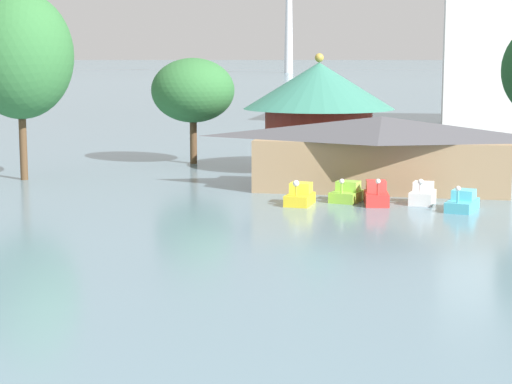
{
  "coord_description": "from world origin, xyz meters",
  "views": [
    {
      "loc": [
        15.83,
        -20.99,
        9.31
      ],
      "look_at": [
        7.3,
        23.85,
        2.33
      ],
      "focal_mm": 64.68,
      "sensor_mm": 36.0,
      "label": 1
    }
  ],
  "objects_px": {
    "pedal_boat_white": "(423,195)",
    "boathouse": "(381,152)",
    "pedal_boat_red": "(376,195)",
    "shoreline_tree_tall_left": "(20,55)",
    "pedal_boat_cyan": "(462,202)",
    "pedal_boat_yellow": "(300,196)",
    "shoreline_tree_mid": "(193,91)",
    "green_roof_pavilion": "(319,108)",
    "pedal_boat_lime": "(347,193)"
  },
  "relations": [
    {
      "from": "pedal_boat_red",
      "to": "pedal_boat_yellow",
      "type": "bearing_deg",
      "value": -85.68
    },
    {
      "from": "shoreline_tree_mid",
      "to": "pedal_boat_cyan",
      "type": "bearing_deg",
      "value": -41.9
    },
    {
      "from": "pedal_boat_cyan",
      "to": "green_roof_pavilion",
      "type": "height_order",
      "value": "green_roof_pavilion"
    },
    {
      "from": "pedal_boat_lime",
      "to": "pedal_boat_white",
      "type": "relative_size",
      "value": 1.06
    },
    {
      "from": "pedal_boat_lime",
      "to": "pedal_boat_red",
      "type": "xyz_separation_m",
      "value": [
        1.88,
        -0.8,
        0.07
      ]
    },
    {
      "from": "green_roof_pavilion",
      "to": "shoreline_tree_mid",
      "type": "bearing_deg",
      "value": 166.28
    },
    {
      "from": "pedal_boat_lime",
      "to": "shoreline_tree_tall_left",
      "type": "height_order",
      "value": "shoreline_tree_tall_left"
    },
    {
      "from": "pedal_boat_yellow",
      "to": "pedal_boat_cyan",
      "type": "height_order",
      "value": "pedal_boat_yellow"
    },
    {
      "from": "pedal_boat_lime",
      "to": "green_roof_pavilion",
      "type": "relative_size",
      "value": 0.22
    },
    {
      "from": "pedal_boat_white",
      "to": "boathouse",
      "type": "distance_m",
      "value": 6.18
    },
    {
      "from": "boathouse",
      "to": "shoreline_tree_tall_left",
      "type": "bearing_deg",
      "value": 179.21
    },
    {
      "from": "green_roof_pavilion",
      "to": "shoreline_tree_tall_left",
      "type": "xyz_separation_m",
      "value": [
        -20.53,
        -9.19,
        4.07
      ]
    },
    {
      "from": "shoreline_tree_tall_left",
      "to": "pedal_boat_lime",
      "type": "bearing_deg",
      "value": -12.73
    },
    {
      "from": "pedal_boat_yellow",
      "to": "pedal_boat_white",
      "type": "xyz_separation_m",
      "value": [
        7.39,
        1.8,
        0.01
      ]
    },
    {
      "from": "boathouse",
      "to": "pedal_boat_yellow",
      "type": "bearing_deg",
      "value": -123.38
    },
    {
      "from": "pedal_boat_white",
      "to": "green_roof_pavilion",
      "type": "distance_m",
      "value": 17.36
    },
    {
      "from": "pedal_boat_yellow",
      "to": "shoreline_tree_mid",
      "type": "distance_m",
      "value": 23.04
    },
    {
      "from": "pedal_boat_lime",
      "to": "pedal_boat_red",
      "type": "relative_size",
      "value": 0.94
    },
    {
      "from": "pedal_boat_white",
      "to": "shoreline_tree_tall_left",
      "type": "distance_m",
      "value": 30.51
    },
    {
      "from": "boathouse",
      "to": "green_roof_pavilion",
      "type": "xyz_separation_m",
      "value": [
        -5.4,
        9.54,
        2.34
      ]
    },
    {
      "from": "pedal_boat_yellow",
      "to": "shoreline_tree_mid",
      "type": "bearing_deg",
      "value": -142.83
    },
    {
      "from": "pedal_boat_red",
      "to": "boathouse",
      "type": "height_order",
      "value": "boathouse"
    },
    {
      "from": "pedal_boat_cyan",
      "to": "green_roof_pavilion",
      "type": "bearing_deg",
      "value": -132.93
    },
    {
      "from": "pedal_boat_lime",
      "to": "pedal_boat_cyan",
      "type": "distance_m",
      "value": 7.28
    },
    {
      "from": "pedal_boat_yellow",
      "to": "pedal_boat_red",
      "type": "xyz_separation_m",
      "value": [
        4.6,
        0.98,
        0.04
      ]
    },
    {
      "from": "pedal_boat_lime",
      "to": "pedal_boat_red",
      "type": "height_order",
      "value": "pedal_boat_red"
    },
    {
      "from": "green_roof_pavilion",
      "to": "pedal_boat_white",
      "type": "bearing_deg",
      "value": -60.5
    },
    {
      "from": "pedal_boat_lime",
      "to": "pedal_boat_white",
      "type": "xyz_separation_m",
      "value": [
        4.67,
        0.02,
        0.05
      ]
    },
    {
      "from": "shoreline_tree_mid",
      "to": "pedal_boat_white",
      "type": "bearing_deg",
      "value": -42.12
    },
    {
      "from": "pedal_boat_cyan",
      "to": "shoreline_tree_mid",
      "type": "xyz_separation_m",
      "value": [
        -21.43,
        19.23,
        5.62
      ]
    },
    {
      "from": "pedal_boat_red",
      "to": "pedal_boat_cyan",
      "type": "bearing_deg",
      "value": 69.66
    },
    {
      "from": "pedal_boat_red",
      "to": "shoreline_tree_tall_left",
      "type": "relative_size",
      "value": 0.2
    },
    {
      "from": "pedal_boat_yellow",
      "to": "shoreline_tree_tall_left",
      "type": "bearing_deg",
      "value": -103.02
    },
    {
      "from": "shoreline_tree_mid",
      "to": "green_roof_pavilion",
      "type": "bearing_deg",
      "value": -13.72
    },
    {
      "from": "pedal_boat_red",
      "to": "boathouse",
      "type": "relative_size",
      "value": 0.15
    },
    {
      "from": "pedal_boat_lime",
      "to": "shoreline_tree_tall_left",
      "type": "xyz_separation_m",
      "value": [
        -24.13,
        5.45,
        8.52
      ]
    },
    {
      "from": "pedal_boat_red",
      "to": "green_roof_pavilion",
      "type": "height_order",
      "value": "green_roof_pavilion"
    },
    {
      "from": "pedal_boat_cyan",
      "to": "pedal_boat_white",
      "type": "bearing_deg",
      "value": -115.65
    },
    {
      "from": "pedal_boat_yellow",
      "to": "pedal_boat_white",
      "type": "relative_size",
      "value": 1.03
    },
    {
      "from": "pedal_boat_cyan",
      "to": "boathouse",
      "type": "distance_m",
      "value": 9.03
    },
    {
      "from": "green_roof_pavilion",
      "to": "shoreline_tree_tall_left",
      "type": "bearing_deg",
      "value": -155.9
    },
    {
      "from": "pedal_boat_red",
      "to": "pedal_boat_white",
      "type": "bearing_deg",
      "value": 98.73
    },
    {
      "from": "pedal_boat_lime",
      "to": "pedal_boat_white",
      "type": "height_order",
      "value": "pedal_boat_white"
    },
    {
      "from": "boathouse",
      "to": "pedal_boat_red",
      "type": "bearing_deg",
      "value": -89.33
    },
    {
      "from": "green_roof_pavilion",
      "to": "pedal_boat_red",
      "type": "bearing_deg",
      "value": -70.48
    },
    {
      "from": "pedal_boat_white",
      "to": "pedal_boat_cyan",
      "type": "height_order",
      "value": "pedal_boat_white"
    },
    {
      "from": "pedal_boat_cyan",
      "to": "green_roof_pavilion",
      "type": "distance_m",
      "value": 20.2
    },
    {
      "from": "pedal_boat_red",
      "to": "shoreline_tree_tall_left",
      "type": "height_order",
      "value": "shoreline_tree_tall_left"
    },
    {
      "from": "pedal_boat_cyan",
      "to": "pedal_boat_red",
      "type": "bearing_deg",
      "value": -88.22
    },
    {
      "from": "shoreline_tree_mid",
      "to": "pedal_boat_lime",
      "type": "bearing_deg",
      "value": -50.16
    }
  ]
}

